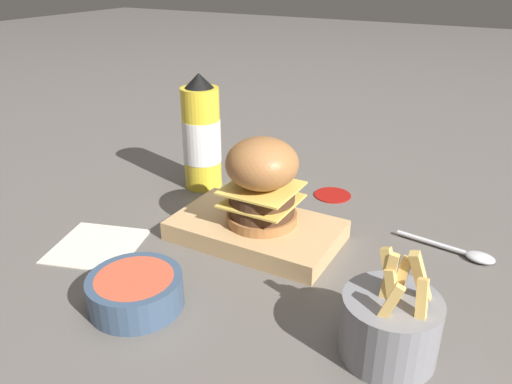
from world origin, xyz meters
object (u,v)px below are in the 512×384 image
at_px(serving_board, 256,230).
at_px(burger, 262,181).
at_px(ketchup_bottle, 202,136).
at_px(fries_basket, 390,325).
at_px(side_bowl, 136,290).
at_px(spoon, 466,253).

xyz_separation_m(serving_board, burger, (-0.01, -0.01, 0.08)).
xyz_separation_m(serving_board, ketchup_bottle, (0.18, -0.13, 0.08)).
relative_size(serving_board, fries_basket, 1.93).
relative_size(serving_board, side_bowl, 2.14).
height_order(burger, spoon, burger).
bearing_deg(spoon, ketchup_bottle, -175.43).
bearing_deg(ketchup_bottle, spoon, 177.28).
bearing_deg(fries_basket, burger, -32.51).
distance_m(ketchup_bottle, side_bowl, 0.37).
distance_m(serving_board, spoon, 0.31).
bearing_deg(burger, side_bowl, 75.70).
xyz_separation_m(ketchup_bottle, spoon, (-0.47, 0.02, -0.09)).
height_order(burger, side_bowl, burger).
distance_m(side_bowl, spoon, 0.47).
height_order(serving_board, fries_basket, fries_basket).
relative_size(side_bowl, spoon, 0.81).
bearing_deg(burger, spoon, -160.99).
height_order(fries_basket, spoon, fries_basket).
xyz_separation_m(burger, side_bowl, (0.06, 0.22, -0.07)).
height_order(serving_board, burger, burger).
bearing_deg(fries_basket, side_bowl, 13.15).
xyz_separation_m(burger, fries_basket, (-0.24, 0.15, -0.06)).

